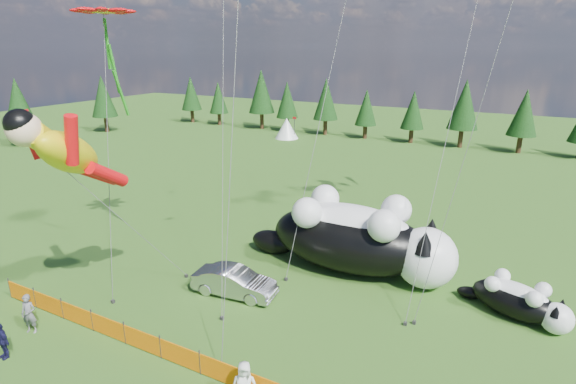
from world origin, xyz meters
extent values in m
plane|color=#0F370A|center=(0.00, 0.00, 0.00)|extent=(160.00, 160.00, 0.00)
cylinder|color=#262626|center=(-11.00, -3.00, 0.55)|extent=(0.06, 0.06, 1.10)
cylinder|color=#262626|center=(-9.00, -3.00, 0.55)|extent=(0.06, 0.06, 1.10)
cylinder|color=#262626|center=(-7.00, -3.00, 0.55)|extent=(0.06, 0.06, 1.10)
cylinder|color=#262626|center=(-5.00, -3.00, 0.55)|extent=(0.06, 0.06, 1.10)
cylinder|color=#262626|center=(-3.00, -3.00, 0.55)|extent=(0.06, 0.06, 1.10)
cylinder|color=#262626|center=(-1.00, -3.00, 0.55)|extent=(0.06, 0.06, 1.10)
cylinder|color=#262626|center=(1.00, -3.00, 0.55)|extent=(0.06, 0.06, 1.10)
cylinder|color=#262626|center=(3.00, -3.00, 0.55)|extent=(0.06, 0.06, 1.10)
cube|color=orange|center=(-10.00, -3.00, 0.50)|extent=(2.00, 0.04, 0.90)
cube|color=orange|center=(-8.00, -3.00, 0.50)|extent=(2.00, 0.04, 0.90)
cube|color=orange|center=(-6.00, -3.00, 0.50)|extent=(2.00, 0.04, 0.90)
cube|color=orange|center=(-4.00, -3.00, 0.50)|extent=(2.00, 0.04, 0.90)
cube|color=orange|center=(-2.00, -3.00, 0.50)|extent=(2.00, 0.04, 0.90)
cube|color=orange|center=(0.00, -3.00, 0.50)|extent=(2.00, 0.04, 0.90)
cube|color=orange|center=(2.00, -3.00, 0.50)|extent=(2.00, 0.04, 0.90)
ellipsoid|color=black|center=(2.98, 7.86, 1.81)|extent=(9.16, 4.45, 3.62)
ellipsoid|color=white|center=(2.98, 7.86, 2.72)|extent=(6.92, 3.19, 2.21)
sphere|color=white|center=(7.20, 7.97, 1.61)|extent=(3.22, 3.22, 3.22)
sphere|color=#F45E6A|center=(8.57, 8.00, 1.61)|extent=(0.45, 0.45, 0.45)
ellipsoid|color=black|center=(-1.85, 7.74, 0.70)|extent=(2.85, 1.48, 1.41)
cone|color=black|center=(7.23, 7.00, 2.90)|extent=(1.13, 1.13, 1.13)
cone|color=black|center=(7.18, 8.93, 2.90)|extent=(1.13, 1.13, 1.13)
sphere|color=white|center=(5.16, 9.22, 3.52)|extent=(1.69, 1.69, 1.69)
sphere|color=white|center=(5.23, 6.61, 3.52)|extent=(1.69, 1.69, 1.69)
sphere|color=white|center=(0.93, 9.11, 3.52)|extent=(1.69, 1.69, 1.69)
sphere|color=white|center=(1.00, 6.50, 3.52)|extent=(1.69, 1.69, 1.69)
ellipsoid|color=black|center=(11.50, 7.06, 0.78)|extent=(4.30, 2.98, 1.57)
ellipsoid|color=white|center=(11.50, 7.06, 1.18)|extent=(3.22, 2.18, 0.96)
sphere|color=white|center=(13.24, 6.48, 0.70)|extent=(1.39, 1.39, 1.39)
sphere|color=#F45E6A|center=(13.80, 6.29, 0.70)|extent=(0.20, 0.20, 0.20)
ellipsoid|color=black|center=(9.52, 7.73, 0.30)|extent=(1.35, 0.97, 0.61)
cone|color=black|center=(13.10, 6.08, 1.25)|extent=(0.49, 0.49, 0.49)
cone|color=black|center=(13.37, 6.88, 1.25)|extent=(0.49, 0.49, 0.49)
sphere|color=white|center=(12.59, 7.29, 1.52)|extent=(0.73, 0.73, 0.73)
sphere|color=white|center=(12.23, 6.22, 1.52)|extent=(0.73, 0.73, 0.73)
sphere|color=white|center=(10.86, 7.88, 1.52)|extent=(0.73, 0.73, 0.73)
sphere|color=white|center=(10.50, 6.80, 1.52)|extent=(0.73, 0.73, 0.73)
imported|color=#B3B3B8|center=(-1.16, 2.52, 0.72)|extent=(4.49, 2.00, 1.43)
imported|color=slate|center=(-7.36, -4.32, 0.92)|extent=(0.78, 0.65, 1.83)
imported|color=#151437|center=(-6.71, -5.92, 0.79)|extent=(0.96, 0.54, 1.59)
cylinder|color=#595959|center=(-5.25, 0.29, 4.00)|extent=(0.03, 0.03, 9.28)
cube|color=#262626|center=(-4.54, 2.77, 0.08)|extent=(0.15, 0.15, 0.16)
cylinder|color=#595959|center=(7.47, 9.01, 8.10)|extent=(0.03, 0.03, 18.89)
cube|color=#262626|center=(7.24, 3.91, 0.08)|extent=(0.15, 0.15, 0.16)
cylinder|color=#595959|center=(-7.04, 0.66, 6.94)|extent=(0.03, 0.03, 14.12)
cube|color=#262626|center=(-6.05, -0.98, 0.08)|extent=(0.15, 0.15, 0.16)
cube|color=#208B19|center=(-8.02, 2.30, 11.02)|extent=(0.22, 0.22, 4.78)
cylinder|color=#595959|center=(-1.73, 2.93, 8.55)|extent=(0.03, 0.03, 17.76)
cube|color=#262626|center=(-0.42, 0.37, 0.08)|extent=(0.15, 0.15, 0.16)
cylinder|color=#595959|center=(9.02, 5.81, 9.62)|extent=(0.03, 0.03, 19.43)
cube|color=#262626|center=(7.58, 4.19, 0.08)|extent=(0.15, 0.15, 0.16)
cylinder|color=#595959|center=(1.56, -1.15, 8.63)|extent=(0.03, 0.03, 17.25)
cube|color=#262626|center=(1.78, -2.74, 0.08)|extent=(0.15, 0.15, 0.16)
cylinder|color=#595959|center=(1.04, 8.54, 9.60)|extent=(0.03, 0.03, 20.20)
cube|color=#262626|center=(0.50, 5.00, 0.08)|extent=(0.15, 0.15, 0.16)
camera|label=1|loc=(10.69, -14.14, 12.11)|focal=28.00mm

